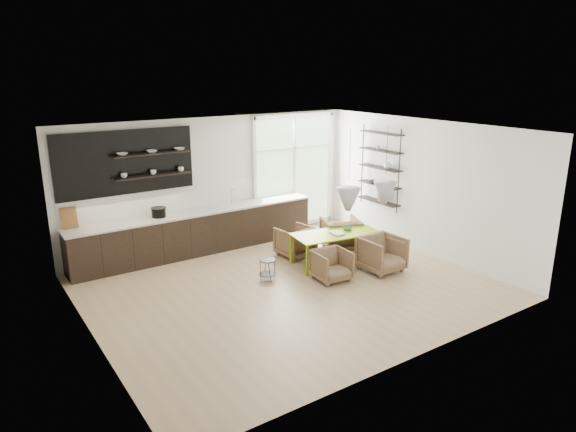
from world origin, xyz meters
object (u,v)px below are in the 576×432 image
(dining_table, at_px, (336,235))
(armchair_back_right, at_px, (341,234))
(armchair_front_right, at_px, (382,254))
(wire_stool, at_px, (268,267))
(armchair_back_left, at_px, (295,241))
(armchair_front_left, at_px, (332,265))

(dining_table, height_order, armchair_back_right, armchair_back_right)
(armchair_front_right, distance_m, wire_stool, 2.31)
(dining_table, xyz_separation_m, armchair_back_left, (-0.45, 0.81, -0.28))
(armchair_back_left, relative_size, armchair_front_right, 0.91)
(armchair_back_left, height_order, armchair_back_right, armchair_back_right)
(armchair_back_right, bearing_deg, armchair_front_left, 66.84)
(armchair_back_right, relative_size, armchair_front_right, 1.03)
(dining_table, relative_size, armchair_back_left, 2.63)
(dining_table, distance_m, armchair_front_right, 1.02)
(armchair_back_left, bearing_deg, armchair_back_right, 160.65)
(armchair_front_right, relative_size, wire_stool, 1.93)
(dining_table, relative_size, armchair_front_left, 2.88)
(armchair_back_right, distance_m, wire_stool, 2.31)
(dining_table, bearing_deg, armchair_back_right, 51.50)
(armchair_back_left, distance_m, armchair_front_right, 1.92)
(dining_table, bearing_deg, armchair_front_right, -52.04)
(armchair_front_right, bearing_deg, armchair_back_right, 84.53)
(dining_table, height_order, armchair_front_right, armchair_front_right)
(armchair_front_right, height_order, wire_stool, armchair_front_right)
(armchair_back_left, bearing_deg, dining_table, 112.98)
(wire_stool, bearing_deg, dining_table, -1.39)
(armchair_back_right, relative_size, armchair_front_left, 1.23)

